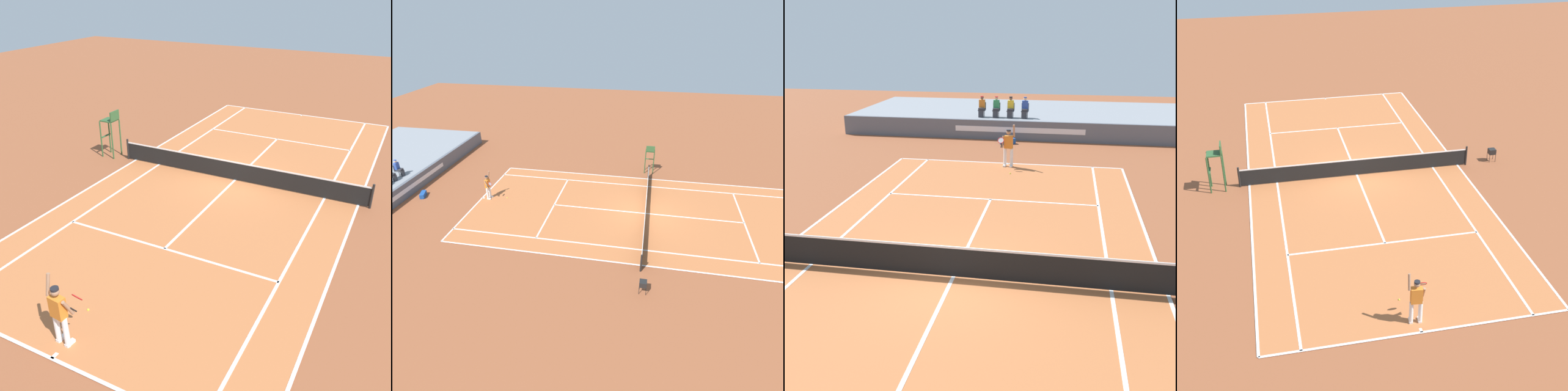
{
  "view_description": "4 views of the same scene",
  "coord_description": "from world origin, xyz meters",
  "views": [
    {
      "loc": [
        -6.78,
        17.32,
        8.54
      ],
      "look_at": [
        0.02,
        3.97,
        1.0
      ],
      "focal_mm": 40.4,
      "sensor_mm": 36.0,
      "label": 1
    },
    {
      "loc": [
        -20.43,
        0.12,
        12.33
      ],
      "look_at": [
        0.02,
        3.97,
        1.0
      ],
      "focal_mm": 31.74,
      "sensor_mm": 36.0,
      "label": 2
    },
    {
      "loc": [
        2.74,
        -11.21,
        6.27
      ],
      "look_at": [
        0.02,
        3.97,
        1.0
      ],
      "focal_mm": 44.5,
      "sensor_mm": 36.0,
      "label": 3
    },
    {
      "loc": [
        4.68,
        25.69,
        13.59
      ],
      "look_at": [
        0.02,
        3.97,
        1.0
      ],
      "focal_mm": 52.08,
      "sensor_mm": 36.0,
      "label": 4
    }
  ],
  "objects": [
    {
      "name": "equipment_bag",
      "position": [
        -0.56,
        16.31,
        0.16
      ],
      "size": [
        0.96,
        0.61,
        0.32
      ],
      "color": "#194799",
      "rests_on": "ground"
    },
    {
      "name": "spectator_seated_0",
      "position": [
        -2.47,
        18.48,
        1.78
      ],
      "size": [
        0.44,
        0.6,
        1.26
      ],
      "color": "#474C56",
      "rests_on": "bleacher_platform"
    },
    {
      "name": "tennis_player",
      "position": [
        0.07,
        11.34,
        0.99
      ],
      "size": [
        0.79,
        0.62,
        2.08
      ],
      "color": "white",
      "rests_on": "ground"
    },
    {
      "name": "spectator_seated_3",
      "position": [
        0.2,
        18.48,
        1.78
      ],
      "size": [
        0.44,
        0.6,
        1.26
      ],
      "color": "#474C56",
      "rests_on": "bleacher_platform"
    },
    {
      "name": "barrier_wall",
      "position": [
        0.0,
        17.38,
        0.58
      ],
      "size": [
        22.16,
        0.25,
        1.17
      ],
      "color": "#565B66",
      "rests_on": "ground"
    },
    {
      "name": "net",
      "position": [
        0.0,
        0.0,
        0.52
      ],
      "size": [
        11.98,
        0.1,
        1.07
      ],
      "color": "black",
      "rests_on": "ground"
    },
    {
      "name": "court",
      "position": [
        0.0,
        0.0,
        0.01
      ],
      "size": [
        11.08,
        23.88,
        0.03
      ],
      "color": "#B76638",
      "rests_on": "ground"
    },
    {
      "name": "tennis_ball",
      "position": [
        0.33,
        10.08,
        0.03
      ],
      "size": [
        0.07,
        0.07,
        0.07
      ],
      "primitive_type": "sphere",
      "color": "#D1E533",
      "rests_on": "ground"
    },
    {
      "name": "spectator_seated_2",
      "position": [
        -0.68,
        18.48,
        1.78
      ],
      "size": [
        0.44,
        0.6,
        1.26
      ],
      "color": "#474C56",
      "rests_on": "bleacher_platform"
    },
    {
      "name": "ground_plane",
      "position": [
        0.0,
        0.0,
        0.0
      ],
      "size": [
        80.0,
        80.0,
        0.0
      ],
      "primitive_type": "plane",
      "color": "brown"
    },
    {
      "name": "bleacher_platform",
      "position": [
        0.0,
        22.09,
        0.58
      ],
      "size": [
        22.16,
        9.17,
        1.17
      ],
      "primitive_type": "cube",
      "color": "gray",
      "rests_on": "ground"
    },
    {
      "name": "spectator_seated_1",
      "position": [
        -1.57,
        18.48,
        1.78
      ],
      "size": [
        0.44,
        0.6,
        1.26
      ],
      "color": "#474C56",
      "rests_on": "bleacher_platform"
    }
  ]
}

